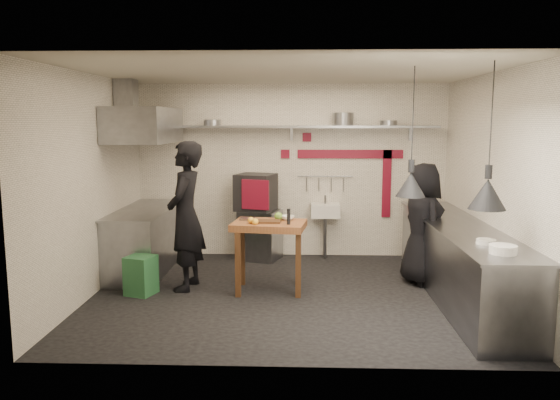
{
  "coord_description": "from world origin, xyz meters",
  "views": [
    {
      "loc": [
        0.14,
        -6.78,
        2.21
      ],
      "look_at": [
        -0.12,
        0.3,
        1.18
      ],
      "focal_mm": 35.0,
      "sensor_mm": 36.0,
      "label": 1
    }
  ],
  "objects_px": {
    "oven_stand": "(260,235)",
    "prep_table": "(269,257)",
    "chef_right": "(422,224)",
    "chef_left": "(186,216)",
    "combi_oven": "(256,192)",
    "green_bin": "(141,275)"
  },
  "relations": [
    {
      "from": "green_bin",
      "to": "prep_table",
      "type": "xyz_separation_m",
      "value": [
        1.64,
        0.2,
        0.21
      ]
    },
    {
      "from": "combi_oven",
      "to": "chef_right",
      "type": "xyz_separation_m",
      "value": [
        2.36,
        -1.23,
        -0.26
      ]
    },
    {
      "from": "oven_stand",
      "to": "prep_table",
      "type": "bearing_deg",
      "value": -63.95
    },
    {
      "from": "chef_left",
      "to": "oven_stand",
      "type": "bearing_deg",
      "value": 156.56
    },
    {
      "from": "green_bin",
      "to": "chef_right",
      "type": "distance_m",
      "value": 3.8
    },
    {
      "from": "chef_left",
      "to": "combi_oven",
      "type": "bearing_deg",
      "value": 158.42
    },
    {
      "from": "chef_right",
      "to": "oven_stand",
      "type": "bearing_deg",
      "value": 45.72
    },
    {
      "from": "green_bin",
      "to": "prep_table",
      "type": "distance_m",
      "value": 1.66
    },
    {
      "from": "prep_table",
      "to": "chef_left",
      "type": "xyz_separation_m",
      "value": [
        -1.1,
        0.07,
        0.52
      ]
    },
    {
      "from": "chef_left",
      "to": "chef_right",
      "type": "bearing_deg",
      "value": 101.46
    },
    {
      "from": "prep_table",
      "to": "chef_right",
      "type": "relative_size",
      "value": 0.56
    },
    {
      "from": "prep_table",
      "to": "chef_right",
      "type": "distance_m",
      "value": 2.13
    },
    {
      "from": "prep_table",
      "to": "combi_oven",
      "type": "bearing_deg",
      "value": 108.33
    },
    {
      "from": "chef_left",
      "to": "green_bin",
      "type": "bearing_deg",
      "value": -58.57
    },
    {
      "from": "chef_right",
      "to": "combi_oven",
      "type": "bearing_deg",
      "value": 46.58
    },
    {
      "from": "combi_oven",
      "to": "chef_right",
      "type": "relative_size",
      "value": 0.35
    },
    {
      "from": "green_bin",
      "to": "chef_left",
      "type": "height_order",
      "value": "chef_left"
    },
    {
      "from": "oven_stand",
      "to": "combi_oven",
      "type": "xyz_separation_m",
      "value": [
        -0.07,
        -0.01,
        0.69
      ]
    },
    {
      "from": "oven_stand",
      "to": "combi_oven",
      "type": "bearing_deg",
      "value": -155.31
    },
    {
      "from": "chef_left",
      "to": "chef_right",
      "type": "distance_m",
      "value": 3.18
    },
    {
      "from": "green_bin",
      "to": "combi_oven",
      "type": "bearing_deg",
      "value": 54.24
    },
    {
      "from": "combi_oven",
      "to": "chef_left",
      "type": "bearing_deg",
      "value": -98.61
    }
  ]
}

